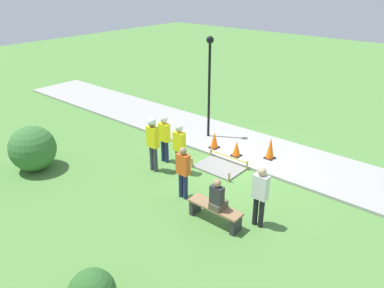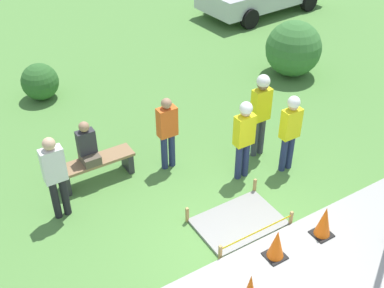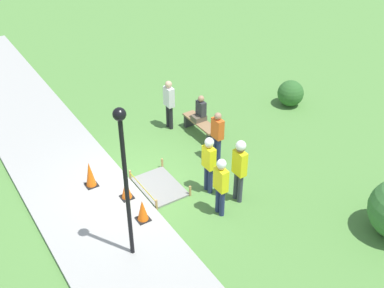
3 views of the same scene
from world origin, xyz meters
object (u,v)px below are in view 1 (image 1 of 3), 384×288
Objects in this scene: bystander_in_gray_shirt at (260,193)px; worker_assistant at (179,144)px; traffic_cone_near_patch at (270,148)px; lamppost_near at (209,73)px; park_bench at (215,211)px; person_seated_on_bench at (217,197)px; traffic_cone_sidewalk_edge at (214,140)px; worker_supervisor at (153,139)px; worker_trainee at (164,135)px; bystander_in_orange_shirt at (183,170)px; traffic_cone_far_patch at (237,149)px.

worker_assistant is at bearing -13.15° from bystander_in_gray_shirt.
bystander_in_gray_shirt is at bearing 114.80° from traffic_cone_near_patch.
lamppost_near reaches higher than bystander_in_gray_shirt.
person_seated_on_bench is (-0.11, 0.05, 0.51)m from park_bench.
traffic_cone_sidewalk_edge is at bearing 15.40° from traffic_cone_near_patch.
traffic_cone_sidewalk_edge is 0.16× the size of lamppost_near.
worker_supervisor reaches higher than park_bench.
worker_supervisor reaches higher than person_seated_on_bench.
bystander_in_gray_shirt is at bearing 175.10° from worker_supervisor.
lamppost_near is (0.10, -2.65, 1.66)m from worker_trainee.
traffic_cone_near_patch is 4.23m from worker_supervisor.
worker_assistant reaches higher than bystander_in_gray_shirt.
bystander_in_gray_shirt is at bearing 166.85° from worker_assistant.
bystander_in_orange_shirt is 2.44m from bystander_in_gray_shirt.
worker_supervisor is at bearing 50.23° from traffic_cone_near_patch.
traffic_cone_near_patch is at bearing -129.77° from worker_supervisor.
person_seated_on_bench is 3.63m from worker_supervisor.
lamppost_near is (2.17, -4.02, 1.76)m from bystander_in_orange_shirt.
person_seated_on_bench is at bearing 38.41° from bystander_in_gray_shirt.
traffic_cone_sidewalk_edge is 2.57m from lamppost_near.
traffic_cone_far_patch is 0.33× the size of worker_trainee.
bystander_in_gray_shirt is at bearing 140.72° from lamppost_near.
traffic_cone_sidewalk_edge is at bearing -102.84° from worker_supervisor.
traffic_cone_sidewalk_edge is 0.72× the size of person_seated_on_bench.
lamppost_near is at bearing -3.60° from traffic_cone_near_patch.
bystander_in_orange_shirt reaches higher than traffic_cone_near_patch.
bystander_in_gray_shirt is at bearing 166.17° from worker_trainee.
traffic_cone_near_patch reaches higher than traffic_cone_sidewalk_edge.
traffic_cone_far_patch is at bearing -47.82° from bystander_in_gray_shirt.
lamppost_near reaches higher than bystander_in_orange_shirt.
person_seated_on_bench reaches higher than traffic_cone_sidewalk_edge.
bystander_in_orange_shirt is at bearing -15.13° from person_seated_on_bench.
traffic_cone_far_patch is 3.11m from lamppost_near.
traffic_cone_sidewalk_edge is 4.69m from person_seated_on_bench.
worker_assistant is at bearing -148.99° from worker_supervisor.
traffic_cone_far_patch is 0.33× the size of bystander_in_gray_shirt.
traffic_cone_near_patch is 0.46× the size of worker_trainee.
park_bench is 1.62m from bystander_in_orange_shirt.
traffic_cone_sidewalk_edge is 0.38× the size of bystander_in_orange_shirt.
person_seated_on_bench is 0.50× the size of worker_assistant.
traffic_cone_near_patch is at bearing -79.45° from person_seated_on_bench.
bystander_in_orange_shirt is (1.57, -0.42, 0.08)m from person_seated_on_bench.
worker_trainee is 3.13m from lamppost_near.
park_bench is at bearing 165.66° from bystander_in_orange_shirt.
park_bench is 0.94× the size of bystander_in_orange_shirt.
traffic_cone_far_patch reaches higher than park_bench.
park_bench is (-1.72, 3.60, -0.04)m from traffic_cone_far_patch.
park_bench is 1.32m from bystander_in_gray_shirt.
bystander_in_gray_shirt is at bearing -141.59° from person_seated_on_bench.
worker_assistant reaches higher than traffic_cone_far_patch.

